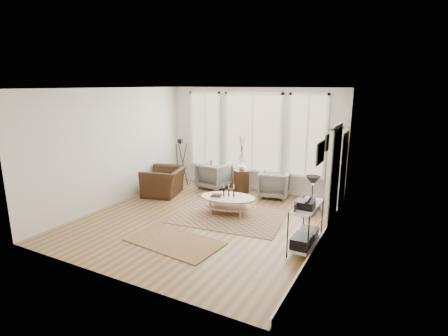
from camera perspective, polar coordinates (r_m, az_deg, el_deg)
The scene contains 17 objects.
room at distance 7.57m, azimuth -3.23°, elevation 1.65°, with size 5.50×5.54×2.90m.
bay_window at distance 9.91m, azimuth 4.69°, elevation 5.53°, with size 4.14×0.12×2.24m.
door at distance 7.80m, azimuth 17.56°, elevation -0.90°, with size 0.09×1.06×2.22m.
bookcase at distance 8.89m, azimuth 17.92°, elevation -0.30°, with size 0.31×0.85×2.06m.
low_shelf at distance 6.67m, azimuth 13.26°, elevation -8.58°, with size 0.38×1.08×1.30m.
wall_art at distance 6.28m, azimuth 15.74°, elevation 2.88°, with size 0.04×0.88×0.44m.
rug_main at distance 8.19m, azimuth 0.89°, elevation -7.78°, with size 2.50×1.87×0.01m, color brown.
rug_runner at distance 6.99m, azimuth -8.11°, elevation -11.76°, with size 1.83×1.02×0.01m, color brown.
coffee_table at distance 8.24m, azimuth 0.56°, elevation -5.30°, with size 1.42×1.04×0.60m.
armchair_left at distance 10.23m, azimuth -1.58°, elevation -1.21°, with size 0.81×0.83×0.76m, color slate.
armchair_right at distance 9.52m, azimuth 8.17°, elevation -2.61°, with size 0.76×0.79×0.71m, color slate.
side_table at distance 9.67m, azimuth 2.89°, elevation 0.95°, with size 0.43×0.43×1.82m.
vase at distance 9.72m, azimuth 2.95°, elevation 0.31°, with size 0.21×0.21×0.22m, color silver.
accent_chair at distance 9.78m, azimuth -9.74°, elevation -2.15°, with size 0.99×1.14×0.74m, color #342011.
tripod_camera at distance 10.56m, azimuth -7.04°, elevation 0.64°, with size 0.49×0.49×1.39m.
book_stack_near at distance 8.82m, azimuth 14.57°, elevation -6.09°, with size 0.21×0.26×0.17m, color maroon.
book_stack_far at distance 8.48m, azimuth 13.96°, elevation -6.89°, with size 0.20×0.25×0.16m, color maroon.
Camera 1 is at (3.84, -6.32, 2.98)m, focal length 28.00 mm.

